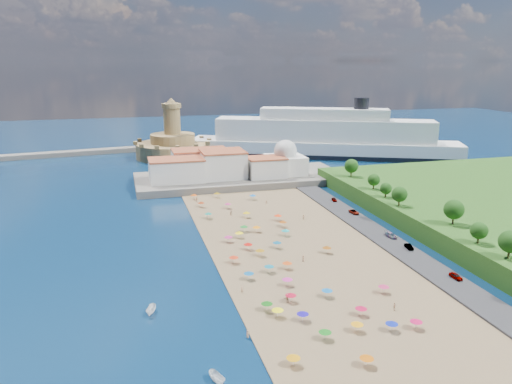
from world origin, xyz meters
name	(u,v)px	position (x,y,z in m)	size (l,w,h in m)	color
ground	(265,240)	(0.00, 0.00, 0.00)	(700.00, 700.00, 0.00)	#071938
terrace	(240,179)	(10.00, 73.00, 1.50)	(90.00, 36.00, 3.00)	#59544C
jetty	(180,166)	(-12.00, 108.00, 1.20)	(18.00, 70.00, 2.40)	#59544C
waterfront_buildings	(210,166)	(-3.05, 73.64, 7.88)	(57.00, 29.00, 11.00)	silver
domed_building	(285,160)	(30.00, 71.00, 8.97)	(16.00, 16.00, 15.00)	silver
fortress	(173,145)	(-12.00, 138.00, 6.68)	(40.00, 40.00, 32.40)	#A38951
cruise_ship	(323,139)	(68.38, 119.24, 9.58)	(144.04, 81.01, 32.37)	black
beach_parasols	(273,251)	(-2.24, -14.64, 2.15)	(32.28, 117.52, 2.20)	gray
beachgoers	(262,238)	(-1.41, -1.35, 1.13)	(37.34, 97.70, 1.87)	tan
moored_boats	(180,340)	(-31.27, -50.13, 0.83)	(11.88, 31.05, 1.67)	white
parked_cars	(381,229)	(36.00, -4.01, 1.35)	(2.44, 74.94, 1.36)	gray
hillside_trees	(425,202)	(48.24, -7.61, 9.97)	(10.30, 108.30, 7.30)	#382314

